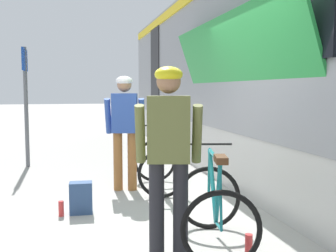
# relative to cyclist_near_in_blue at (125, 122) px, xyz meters

# --- Properties ---
(ground_plane) EXTENTS (80.00, 80.00, 0.00)m
(ground_plane) POSITION_rel_cyclist_near_in_blue_xyz_m (0.35, -1.42, -1.05)
(ground_plane) COLOR #A09E99
(cyclist_near_in_blue) EXTENTS (0.65, 0.40, 1.76)m
(cyclist_near_in_blue) POSITION_rel_cyclist_near_in_blue_xyz_m (0.00, 0.00, 0.00)
(cyclist_near_in_blue) COLOR #935B2D
(cyclist_near_in_blue) RESTS_ON ground
(cyclist_far_in_olive) EXTENTS (0.65, 0.40, 1.76)m
(cyclist_far_in_olive) POSITION_rel_cyclist_near_in_blue_xyz_m (0.06, -2.57, 0.00)
(cyclist_far_in_olive) COLOR #232328
(cyclist_far_in_olive) RESTS_ON ground
(bicycle_near_white) EXTENTS (0.82, 1.14, 0.99)m
(bicycle_near_white) POSITION_rel_cyclist_near_in_blue_xyz_m (0.51, -0.09, -0.65)
(bicycle_near_white) COLOR black
(bicycle_near_white) RESTS_ON ground
(bicycle_far_teal) EXTENTS (0.94, 1.21, 0.99)m
(bicycle_far_teal) POSITION_rel_cyclist_near_in_blue_xyz_m (0.56, -2.45, -0.65)
(bicycle_far_teal) COLOR black
(bicycle_far_teal) RESTS_ON ground
(backpack_on_platform) EXTENTS (0.29, 0.20, 0.40)m
(backpack_on_platform) POSITION_rel_cyclist_near_in_blue_xyz_m (-0.70, -1.04, -0.85)
(backpack_on_platform) COLOR navy
(backpack_on_platform) RESTS_ON ground
(water_bottle_near_the_bikes) EXTENTS (0.07, 0.07, 0.21)m
(water_bottle_near_the_bikes) POSITION_rel_cyclist_near_in_blue_xyz_m (0.80, -2.72, -0.95)
(water_bottle_near_the_bikes) COLOR red
(water_bottle_near_the_bikes) RESTS_ON ground
(water_bottle_by_the_backpack) EXTENTS (0.06, 0.06, 0.19)m
(water_bottle_by_the_backpack) POSITION_rel_cyclist_near_in_blue_xyz_m (-0.94, -1.10, -0.96)
(water_bottle_by_the_backpack) COLOR red
(water_bottle_by_the_backpack) RESTS_ON ground
(platform_sign_post) EXTENTS (0.08, 0.70, 2.40)m
(platform_sign_post) POSITION_rel_cyclist_near_in_blue_xyz_m (-1.68, 2.35, 0.57)
(platform_sign_post) COLOR #595B60
(platform_sign_post) RESTS_ON ground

